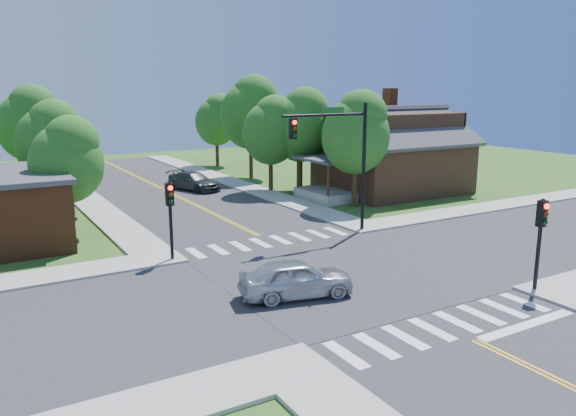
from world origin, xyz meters
TOP-DOWN VIEW (x-y plane):
  - ground at (0.00, 0.00)m, footprint 100.00×100.00m
  - road_ns at (0.00, 0.00)m, footprint 10.00×90.00m
  - road_ew at (0.00, 0.00)m, footprint 90.00×10.00m
  - intersection_patch at (0.00, 0.00)m, footprint 10.20×10.20m
  - sidewalk_ne at (15.82, 15.82)m, footprint 40.00×40.00m
  - crosswalk_north at (0.00, 6.20)m, footprint 8.85×2.00m
  - crosswalk_south at (0.00, -6.20)m, footprint 8.85×2.00m
  - centerline at (0.00, 0.00)m, footprint 0.30×90.00m
  - stop_bar at (2.50, -7.60)m, footprint 4.60×0.45m
  - signal_mast_ne at (3.91, 5.59)m, footprint 5.30×0.42m
  - signal_pole_se at (5.60, -5.62)m, footprint 0.34×0.42m
  - signal_pole_nw at (-5.60, 5.58)m, footprint 0.34×0.42m
  - house_ne at (15.11, 14.23)m, footprint 13.05×8.80m
  - tree_e_a at (9.39, 11.19)m, footprint 4.65×4.42m
  - tree_e_b at (9.27, 18.02)m, footprint 4.75×4.51m
  - tree_e_c at (8.80, 25.64)m, footprint 5.37×5.11m
  - tree_e_d at (9.39, 34.53)m, footprint 4.34×4.12m
  - tree_w_a at (-8.73, 12.69)m, footprint 3.89×3.70m
  - tree_w_b at (-8.56, 19.59)m, footprint 4.30×4.09m
  - tree_w_c at (-8.73, 28.40)m, footprint 4.86×4.62m
  - tree_w_d at (-8.63, 37.22)m, footprint 4.20×3.99m
  - tree_house at (7.11, 18.90)m, footprint 4.39×4.17m
  - tree_bldg at (-7.82, 18.01)m, footprint 3.53×3.36m
  - car_silver at (-2.99, -1.29)m, footprint 3.80×5.25m
  - car_dgrey at (2.04, 22.50)m, footprint 5.10×6.13m

SIDE VIEW (x-z plane):
  - ground at x=0.00m, z-range 0.00..0.00m
  - intersection_patch at x=0.00m, z-range -0.03..0.03m
  - stop_bar at x=2.50m, z-range -0.05..0.05m
  - road_ns at x=0.00m, z-range 0.00..0.04m
  - road_ew at x=0.00m, z-range 0.01..0.04m
  - crosswalk_north at x=0.00m, z-range 0.04..0.05m
  - crosswalk_south at x=0.00m, z-range 0.04..0.05m
  - centerline at x=0.00m, z-range 0.04..0.05m
  - sidewalk_ne at x=15.82m, z-range 0.00..0.14m
  - car_dgrey at x=2.04m, z-range 0.00..1.41m
  - car_silver at x=-2.99m, z-range 0.00..1.51m
  - signal_pole_se at x=5.60m, z-range 0.76..4.56m
  - signal_pole_nw at x=-5.60m, z-range 0.76..4.56m
  - house_ne at x=15.11m, z-range -0.23..6.88m
  - tree_bldg at x=-7.82m, z-range 0.93..6.93m
  - tree_w_a at x=-8.73m, z-range 1.02..7.64m
  - tree_w_d at x=-8.63m, z-range 1.11..8.25m
  - tree_w_b at x=-8.56m, z-range 1.13..8.45m
  - tree_e_d at x=9.39m, z-range 1.14..8.52m
  - signal_mast_ne at x=3.91m, z-range 1.25..8.45m
  - tree_house at x=7.11m, z-range 1.16..8.62m
  - tree_e_a at x=9.39m, z-range 1.23..9.13m
  - tree_e_b at x=9.27m, z-range 1.25..9.33m
  - tree_w_c at x=-8.73m, z-range 1.28..9.55m
  - tree_e_c at x=8.80m, z-range 1.42..10.56m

